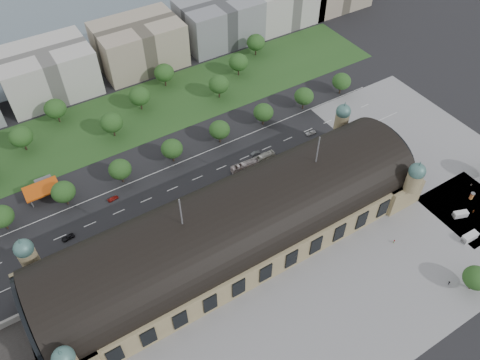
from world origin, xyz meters
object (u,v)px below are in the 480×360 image
parked_car_6 (166,222)px  parked_car_0 (23,289)px  parked_car_3 (122,246)px  parked_car_5 (102,250)px  traffic_car_4 (194,196)px  traffic_car_6 (311,133)px  pedestrian_4 (449,283)px  pedestrian_1 (473,211)px  pedestrian_0 (394,242)px  traffic_car_3 (113,199)px  van_east (460,214)px  advertising_column (472,196)px  petrol_station (43,186)px  van_south (469,237)px  pedestrian_2 (471,185)px  parked_car_1 (68,266)px  parked_car_4 (115,240)px  bus_east (262,158)px  bus_mid (245,166)px  traffic_car_2 (68,237)px  traffic_car_5 (256,153)px  bus_west (184,203)px

parked_car_6 → parked_car_0: bearing=-127.4°
parked_car_3 → parked_car_5: parked_car_5 is taller
traffic_car_4 → traffic_car_6: (65.81, 6.22, -0.07)m
pedestrian_4 → pedestrian_1: bearing=176.7°
parked_car_3 → pedestrian_0: (88.79, -52.65, 0.17)m
traffic_car_3 → pedestrian_4: bearing=-147.2°
parked_car_6 → van_east: 116.73m
parked_car_3 → advertising_column: 142.22m
pedestrian_1 → advertising_column: bearing=-32.8°
advertising_column → petrol_station: bearing=146.7°
van_south → pedestrian_2: size_ratio=3.75×
advertising_column → pedestrian_2: (5.88, 4.75, -0.86)m
parked_car_0 → pedestrian_4: (128.57, -77.21, 0.09)m
petrol_station → pedestrian_0: petrol_station is taller
parked_car_1 → parked_car_5: bearing=62.0°
van_east → parked_car_5: bearing=175.3°
parked_car_4 → traffic_car_3: bearing=132.8°
parked_car_5 → parked_car_4: bearing=81.1°
traffic_car_3 → pedestrian_0: (82.80, -77.14, 0.19)m
parked_car_1 → traffic_car_6: bearing=66.3°
traffic_car_6 → parked_car_0: bearing=-80.4°
traffic_car_3 → pedestrian_1: bearing=-132.4°
traffic_car_4 → bus_east: 36.27m
pedestrian_0 → van_east: bearing=12.9°
parked_car_6 → bus_mid: (42.48, 9.20, 1.14)m
traffic_car_2 → parked_car_5: size_ratio=0.84×
traffic_car_4 → parked_car_5: 42.04m
parked_car_3 → parked_car_6: parked_car_3 is taller
traffic_car_5 → van_south: bearing=-153.2°
traffic_car_4 → parked_car_6: (-15.49, -6.37, -0.12)m
van_south → bus_mid: bearing=126.0°
parked_car_4 → parked_car_6: parked_car_4 is taller
traffic_car_3 → pedestrian_4: 132.43m
parked_car_4 → bus_east: bearing=67.7°
traffic_car_5 → advertising_column: bearing=-139.4°
parked_car_0 → parked_car_6: (55.68, 0.46, -0.12)m
pedestrian_0 → parked_car_0: bearing=177.3°
parked_car_0 → advertising_column: size_ratio=1.43×
van_south → traffic_car_4: bearing=138.7°
parked_car_3 → bus_east: bearing=65.9°
traffic_car_4 → pedestrian_0: size_ratio=2.73×
pedestrian_0 → pedestrian_4: bearing=-60.9°
traffic_car_4 → parked_car_0: parked_car_0 is taller
traffic_car_2 → bus_west: bearing=72.6°
traffic_car_2 → traffic_car_5: 86.95m
parked_car_3 → pedestrian_1: size_ratio=2.04×
traffic_car_5 → van_east: (49.45, -73.21, 0.47)m
van_south → pedestrian_1: (12.38, 7.91, -0.41)m
traffic_car_4 → parked_car_4: 36.32m
traffic_car_6 → bus_east: bearing=-79.5°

